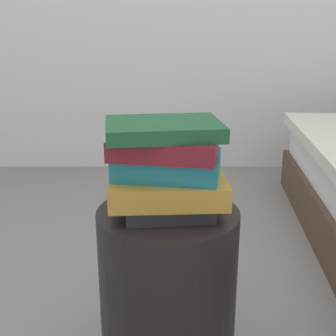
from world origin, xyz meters
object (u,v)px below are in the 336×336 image
(book_maroon, at_px, (164,147))
(book_forest, at_px, (163,129))
(book_teal, at_px, (169,165))
(book_charcoal, at_px, (168,205))
(book_ochre, at_px, (168,188))
(side_table, at_px, (168,294))

(book_maroon, height_order, book_forest, book_forest)
(book_maroon, bearing_deg, book_teal, 68.80)
(book_charcoal, xyz_separation_m, book_ochre, (0.00, -0.00, 0.05))
(side_table, height_order, book_maroon, book_maroon)
(book_maroon, bearing_deg, book_charcoal, 41.38)
(book_ochre, distance_m, book_teal, 0.06)
(side_table, relative_size, book_maroon, 1.94)
(book_charcoal, bearing_deg, book_teal, 71.43)
(book_teal, distance_m, book_maroon, 0.06)
(book_teal, bearing_deg, book_forest, -156.76)
(book_ochre, bearing_deg, book_charcoal, 87.70)
(book_charcoal, height_order, book_teal, book_teal)
(book_teal, xyz_separation_m, book_forest, (-0.02, -0.00, 0.09))
(book_charcoal, distance_m, book_ochre, 0.05)
(side_table, xyz_separation_m, book_forest, (-0.01, 0.01, 0.47))
(book_ochre, distance_m, book_forest, 0.15)
(side_table, bearing_deg, book_maroon, -131.70)
(book_teal, relative_size, book_maroon, 1.00)
(book_maroon, bearing_deg, book_forest, 107.85)
(book_charcoal, distance_m, book_forest, 0.20)
(book_forest, bearing_deg, book_maroon, -89.02)
(book_ochre, xyz_separation_m, book_forest, (-0.01, 0.02, 0.15))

